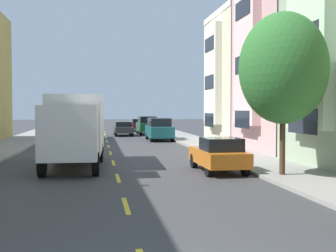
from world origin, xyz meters
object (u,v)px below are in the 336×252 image
object	(u,v)px
parked_wagon_silver	(56,131)
parked_suv_forest	(147,125)
parked_wagon_burgundy	(139,124)
parked_suv_teal	(159,129)
parked_hatchback_orange	(219,154)
street_tree_second	(283,68)
delivery_box_truck	(76,126)
moving_charcoal_sedan	(123,128)

from	to	relation	value
parked_wagon_silver	parked_suv_forest	xyz separation A→B (m)	(8.68, 8.32, 0.18)
parked_wagon_burgundy	parked_suv_teal	xyz separation A→B (m)	(0.20, -17.02, 0.18)
parked_wagon_burgundy	parked_hatchback_orange	bearing A→B (deg)	-89.80
parked_hatchback_orange	parked_wagon_burgundy	size ratio (longest dim) A/B	0.85
street_tree_second	parked_suv_teal	distance (m)	21.57
parked_hatchback_orange	parked_wagon_silver	bearing A→B (deg)	113.29
delivery_box_truck	parked_suv_teal	xyz separation A→B (m)	(6.25, 16.23, -0.93)
street_tree_second	parked_hatchback_orange	size ratio (longest dim) A/B	1.58
delivery_box_truck	parked_suv_forest	distance (m)	26.15
delivery_box_truck	parked_wagon_silver	distance (m)	17.28
street_tree_second	delivery_box_truck	xyz separation A→B (m)	(-8.19, 4.99, -2.39)
street_tree_second	parked_hatchback_orange	bearing A→B (deg)	135.04
parked_hatchback_orange	parked_suv_teal	world-z (taller)	parked_suv_teal
parked_wagon_silver	moving_charcoal_sedan	bearing A→B (deg)	47.00
street_tree_second	parked_hatchback_orange	world-z (taller)	street_tree_second
street_tree_second	parked_wagon_silver	bearing A→B (deg)	115.76
moving_charcoal_sedan	parked_wagon_burgundy	bearing A→B (deg)	75.81
street_tree_second	parked_wagon_burgundy	xyz separation A→B (m)	(-2.15, 38.24, -3.50)
delivery_box_truck	parked_wagon_silver	size ratio (longest dim) A/B	1.71
parked_wagon_silver	parked_suv_forest	size ratio (longest dim) A/B	0.98
parked_hatchback_orange	parked_suv_forest	xyz separation A→B (m)	(0.05, 28.36, 0.23)
moving_charcoal_sedan	parked_hatchback_orange	bearing A→B (deg)	-84.44
street_tree_second	parked_wagon_burgundy	world-z (taller)	street_tree_second
parked_wagon_silver	street_tree_second	bearing A→B (deg)	-64.24
parked_wagon_burgundy	parked_suv_forest	bearing A→B (deg)	-88.72
parked_suv_teal	parked_wagon_silver	bearing A→B (deg)	174.53
parked_wagon_silver	parked_suv_teal	distance (m)	8.74
parked_suv_forest	parked_wagon_burgundy	bearing A→B (deg)	91.28
parked_wagon_burgundy	moving_charcoal_sedan	world-z (taller)	parked_wagon_burgundy
parked_wagon_silver	parked_hatchback_orange	xyz separation A→B (m)	(8.63, -20.04, -0.05)
parked_suv_teal	parked_hatchback_orange	bearing A→B (deg)	-90.23
moving_charcoal_sedan	street_tree_second	bearing A→B (deg)	-80.84
street_tree_second	moving_charcoal_sedan	distance (m)	29.12
parked_suv_forest	delivery_box_truck	bearing A→B (deg)	-103.77
delivery_box_truck	parked_hatchback_orange	bearing A→B (deg)	-25.72
parked_wagon_burgundy	parked_suv_teal	world-z (taller)	parked_suv_teal
parked_hatchback_orange	parked_suv_teal	size ratio (longest dim) A/B	0.84
delivery_box_truck	moving_charcoal_sedan	world-z (taller)	delivery_box_truck
delivery_box_truck	moving_charcoal_sedan	distance (m)	23.85
parked_suv_teal	moving_charcoal_sedan	bearing A→B (deg)	109.97
parked_suv_forest	moving_charcoal_sedan	size ratio (longest dim) A/B	1.07
delivery_box_truck	parked_suv_teal	distance (m)	17.42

